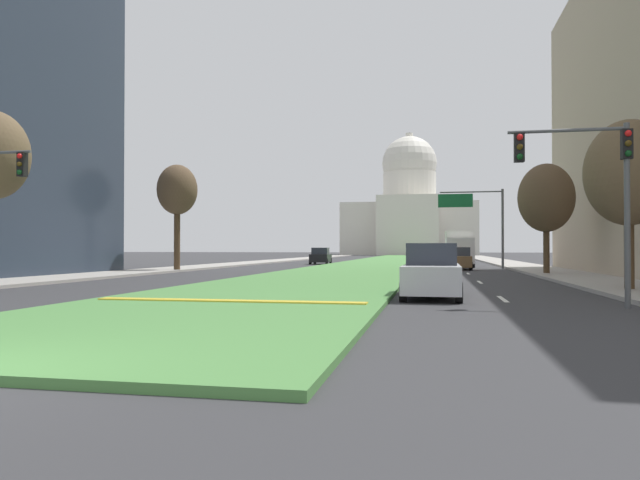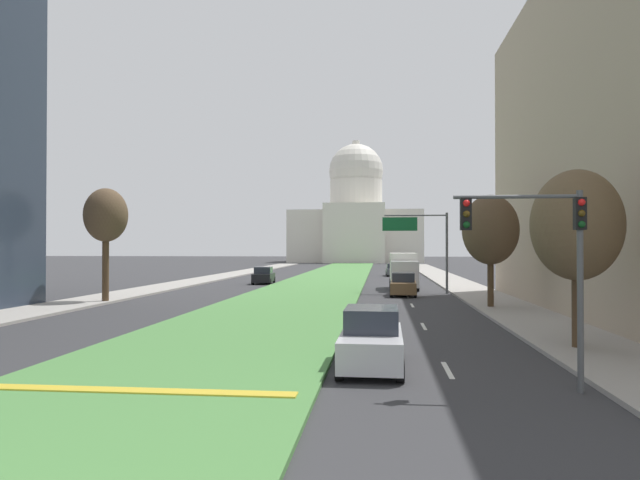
# 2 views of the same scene
# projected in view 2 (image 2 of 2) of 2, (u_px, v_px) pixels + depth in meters

# --- Properties ---
(ground_plane) EXTENTS (305.95, 305.95, 0.00)m
(ground_plane) POSITION_uv_depth(u_px,v_px,m) (333.00, 276.00, 73.65)
(ground_plane) COLOR #333335
(grass_median) EXTENTS (8.94, 125.16, 0.14)m
(grass_median) POSITION_uv_depth(u_px,v_px,m) (328.00, 278.00, 66.74)
(grass_median) COLOR #4C8442
(grass_median) RESTS_ON ground_plane
(median_curb_nose) EXTENTS (8.04, 0.50, 0.04)m
(median_curb_nose) POSITION_uv_depth(u_px,v_px,m) (137.00, 391.00, 14.24)
(median_curb_nose) COLOR gold
(median_curb_nose) RESTS_ON grass_median
(lane_dashes_right) EXTENTS (0.16, 38.90, 0.01)m
(lane_dashes_right) POSITION_uv_depth(u_px,v_px,m) (413.00, 307.00, 35.50)
(lane_dashes_right) COLOR silver
(lane_dashes_right) RESTS_ON ground_plane
(sidewalk_left) EXTENTS (4.00, 125.16, 0.15)m
(sidewalk_left) POSITION_uv_depth(u_px,v_px,m) (196.00, 281.00, 61.26)
(sidewalk_left) COLOR #9E9991
(sidewalk_left) RESTS_ON ground_plane
(sidewalk_right) EXTENTS (4.00, 125.16, 0.15)m
(sidewalk_right) POSITION_uv_depth(u_px,v_px,m) (455.00, 283.00, 58.39)
(sidewalk_right) COLOR #9E9991
(sidewalk_right) RESTS_ON ground_plane
(capitol_building) EXTENTS (32.26, 22.24, 30.34)m
(capitol_building) POSITION_uv_depth(u_px,v_px,m) (356.00, 218.00, 142.20)
(capitol_building) COLOR silver
(capitol_building) RESTS_ON ground_plane
(traffic_light_near_right) EXTENTS (3.34, 0.35, 5.20)m
(traffic_light_near_right) POSITION_uv_depth(u_px,v_px,m) (546.00, 245.00, 14.79)
(traffic_light_near_right) COLOR #515456
(traffic_light_near_right) RESTS_ON ground_plane
(overhead_guide_sign) EXTENTS (5.24, 0.20, 6.50)m
(overhead_guide_sign) POSITION_uv_depth(u_px,v_px,m) (423.00, 236.00, 46.07)
(overhead_guide_sign) COLOR #515456
(overhead_guide_sign) RESTS_ON ground_plane
(street_tree_right_near) EXTENTS (3.20, 3.20, 6.53)m
(street_tree_right_near) POSITION_uv_depth(u_px,v_px,m) (576.00, 226.00, 20.56)
(street_tree_right_near) COLOR #4C3823
(street_tree_right_near) RESTS_ON ground_plane
(street_tree_left_mid) EXTENTS (2.86, 2.86, 7.67)m
(street_tree_left_mid) POSITION_uv_depth(u_px,v_px,m) (106.00, 217.00, 38.15)
(street_tree_left_mid) COLOR #4C3823
(street_tree_left_mid) RESTS_ON ground_plane
(street_tree_right_mid) EXTENTS (3.38, 3.38, 6.90)m
(street_tree_right_mid) POSITION_uv_depth(u_px,v_px,m) (490.00, 230.00, 34.57)
(street_tree_right_mid) COLOR #4C3823
(street_tree_right_mid) RESTS_ON ground_plane
(sedan_lead_stopped) EXTENTS (1.97, 4.66, 1.84)m
(sedan_lead_stopped) POSITION_uv_depth(u_px,v_px,m) (372.00, 340.00, 17.75)
(sedan_lead_stopped) COLOR #BCBCC1
(sedan_lead_stopped) RESTS_ON ground_plane
(sedan_midblock) EXTENTS (2.15, 4.68, 1.75)m
(sedan_midblock) POSITION_uv_depth(u_px,v_px,m) (403.00, 285.00, 44.04)
(sedan_midblock) COLOR brown
(sedan_midblock) RESTS_ON ground_plane
(sedan_distant) EXTENTS (2.15, 4.27, 1.73)m
(sedan_distant) POSITION_uv_depth(u_px,v_px,m) (264.00, 276.00, 58.14)
(sedan_distant) COLOR black
(sedan_distant) RESTS_ON ground_plane
(sedan_far_horizon) EXTENTS (2.02, 4.57, 1.63)m
(sedan_far_horizon) POSITION_uv_depth(u_px,v_px,m) (394.00, 270.00, 73.76)
(sedan_far_horizon) COLOR #4C5156
(sedan_far_horizon) RESTS_ON ground_plane
(box_truck_delivery) EXTENTS (2.40, 6.40, 3.20)m
(box_truck_delivery) POSITION_uv_depth(u_px,v_px,m) (404.00, 270.00, 50.40)
(box_truck_delivery) COLOR silver
(box_truck_delivery) RESTS_ON ground_plane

